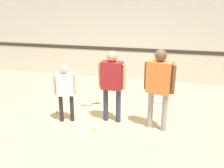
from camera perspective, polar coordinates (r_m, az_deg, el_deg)
The scene contains 10 objects.
ground_plane at distance 5.69m, azimuth -2.33°, elevation -8.19°, with size 16.00×16.00×0.00m, color tan.
wall_back at distance 8.24m, azimuth 3.86°, elevation 11.81°, with size 16.00×0.07×3.20m.
person_instructor at distance 5.28m, azimuth 0.00°, elevation 1.11°, with size 0.60×0.26×1.58m.
person_student_left at distance 5.43m, azimuth -10.64°, elevation -0.72°, with size 0.47×0.31×1.29m.
person_student_right at distance 5.01m, azimuth 10.73°, elevation 0.57°, with size 0.62×0.38×1.68m.
racket_spare_on_floor at distance 6.54m, azimuth -5.53°, elevation -4.47°, with size 0.52×0.38×0.03m.
racket_second_spare at distance 6.73m, azimuth 10.79°, elevation -4.02°, with size 0.45×0.42×0.03m.
tennis_ball_near_instructor at distance 5.23m, azimuth -3.96°, elevation -10.36°, with size 0.07×0.07×0.07m, color #CCE038.
tennis_ball_by_spare_racket at distance 6.60m, azimuth -3.40°, elevation -3.97°, with size 0.07×0.07×0.07m, color #CCE038.
tennis_ball_stray_left at distance 6.16m, azimuth -12.48°, elevation -6.11°, with size 0.07×0.07×0.07m, color #CCE038.
Camera 1 is at (1.45, -4.87, 2.56)m, focal length 40.00 mm.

